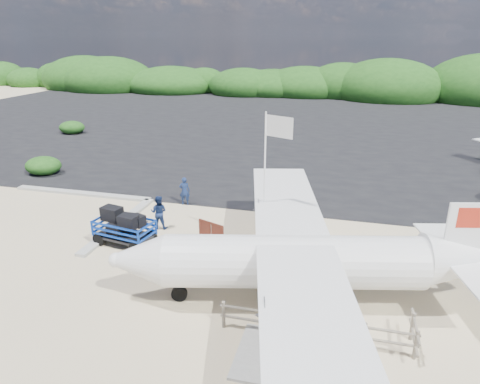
{
  "coord_description": "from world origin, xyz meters",
  "views": [
    {
      "loc": [
        6.48,
        -16.38,
        9.23
      ],
      "look_at": [
        1.5,
        3.08,
        1.81
      ],
      "focal_mm": 32.0,
      "sensor_mm": 36.0,
      "label": 1
    }
  ],
  "objects": [
    {
      "name": "signboard",
      "position": [
        0.79,
        0.47,
        0.0
      ],
      "size": [
        1.45,
        0.68,
        1.24
      ],
      "primitive_type": null,
      "rotation": [
        0.0,
        0.0,
        -0.37
      ],
      "color": "#5E271B",
      "rests_on": "ground"
    },
    {
      "name": "aircraft_large",
      "position": [
        15.51,
        20.08,
        0.0
      ],
      "size": [
        20.16,
        20.16,
        5.03
      ],
      "primitive_type": null,
      "rotation": [
        0.0,
        0.0,
        3.37
      ],
      "color": "#B2B2B2",
      "rests_on": "ground"
    },
    {
      "name": "ground",
      "position": [
        0.0,
        0.0,
        0.0
      ],
      "size": [
        160.0,
        160.0,
        0.0
      ],
      "primitive_type": "plane",
      "color": "beige"
    },
    {
      "name": "aircraft_small",
      "position": [
        -14.22,
        35.06,
        0.0
      ],
      "size": [
        9.53,
        9.53,
        2.44
      ],
      "primitive_type": null,
      "rotation": [
        0.0,
        0.0,
        3.82
      ],
      "color": "#B2B2B2",
      "rests_on": "ground"
    },
    {
      "name": "vegetation_band",
      "position": [
        0.0,
        55.0,
        0.0
      ],
      "size": [
        124.0,
        8.0,
        4.4
      ],
      "primitive_type": null,
      "color": "#B2B2B2",
      "rests_on": "ground"
    },
    {
      "name": "asphalt_apron",
      "position": [
        0.0,
        30.0,
        0.0
      ],
      "size": [
        90.0,
        50.0,
        0.04
      ],
      "primitive_type": null,
      "color": "#B2B2B2",
      "rests_on": "ground"
    },
    {
      "name": "crew_c",
      "position": [
        2.86,
        3.03,
        0.87
      ],
      "size": [
        1.06,
        0.53,
        1.74
      ],
      "primitive_type": "imported",
      "rotation": [
        0.0,
        0.0,
        3.25
      ],
      "color": "navy",
      "rests_on": "ground"
    },
    {
      "name": "flagpole",
      "position": [
        3.28,
        0.26,
        0.0
      ],
      "size": [
        1.38,
        1.0,
        6.37
      ],
      "primitive_type": null,
      "rotation": [
        0.0,
        0.0,
        -0.41
      ],
      "color": "white",
      "rests_on": "ground"
    },
    {
      "name": "crew_b",
      "position": [
        -2.36,
        1.71,
        0.87
      ],
      "size": [
        0.91,
        0.75,
        1.74
      ],
      "primitive_type": "imported",
      "rotation": [
        0.0,
        0.0,
        3.25
      ],
      "color": "navy",
      "rests_on": "ground"
    },
    {
      "name": "lagoon",
      "position": [
        -9.0,
        1.5,
        0.0
      ],
      "size": [
        9.0,
        7.0,
        0.4
      ],
      "primitive_type": null,
      "color": "#B2B2B2",
      "rests_on": "ground"
    },
    {
      "name": "fence",
      "position": [
        6.0,
        -5.0,
        0.0
      ],
      "size": [
        6.4,
        2.0,
        1.1
      ],
      "primitive_type": null,
      "color": "#B2B2B2",
      "rests_on": "ground"
    },
    {
      "name": "walkway_pad",
      "position": [
        5.5,
        -6.0,
        0.0
      ],
      "size": [
        3.5,
        2.5,
        0.1
      ],
      "primitive_type": null,
      "color": "#B2B2B2",
      "rests_on": "ground"
    },
    {
      "name": "crew_a",
      "position": [
        -2.28,
        5.03,
        0.83
      ],
      "size": [
        0.67,
        0.51,
        1.66
      ],
      "primitive_type": "imported",
      "rotation": [
        0.0,
        0.0,
        3.34
      ],
      "color": "navy",
      "rests_on": "ground"
    },
    {
      "name": "baggage_cart",
      "position": [
        -3.15,
        -0.34,
        0.0
      ],
      "size": [
        3.14,
        2.13,
        1.45
      ],
      "primitive_type": null,
      "rotation": [
        0.0,
        0.0,
        -0.17
      ],
      "color": "#0B35A7",
      "rests_on": "ground"
    }
  ]
}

